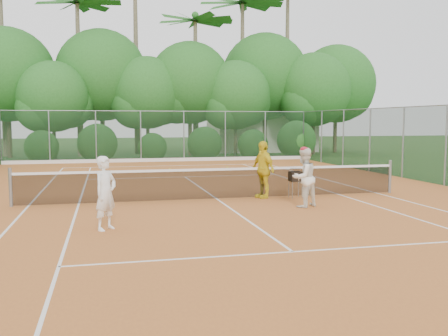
% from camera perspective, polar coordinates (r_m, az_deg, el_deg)
% --- Properties ---
extents(ground, '(120.00, 120.00, 0.00)m').
position_cam_1_polar(ground, '(15.41, -0.79, -3.66)').
color(ground, '#244619').
rests_on(ground, ground).
extents(clay_court, '(18.00, 36.00, 0.02)m').
position_cam_1_polar(clay_court, '(15.41, -0.79, -3.63)').
color(clay_court, '#B56529').
rests_on(clay_court, ground).
extents(club_building, '(8.00, 5.00, 3.00)m').
position_cam_1_polar(club_building, '(40.77, 4.24, 4.06)').
color(club_building, beige).
rests_on(club_building, ground).
extents(tennis_net, '(11.97, 0.10, 1.10)m').
position_cam_1_polar(tennis_net, '(15.34, -0.79, -1.70)').
color(tennis_net, gray).
rests_on(tennis_net, clay_court).
extents(player_white, '(0.69, 0.71, 1.64)m').
position_cam_1_polar(player_white, '(11.29, -13.39, -2.81)').
color(player_white, white).
rests_on(player_white, clay_court).
extents(player_center_grp, '(1.00, 0.91, 1.70)m').
position_cam_1_polar(player_center_grp, '(14.09, 9.10, -1.06)').
color(player_center_grp, white).
rests_on(player_center_grp, clay_court).
extents(player_yellow, '(0.74, 1.13, 1.79)m').
position_cam_1_polar(player_yellow, '(15.64, 4.47, -0.17)').
color(player_yellow, yellow).
rests_on(player_yellow, clay_court).
extents(ball_hopper, '(0.36, 0.36, 0.83)m').
position_cam_1_polar(ball_hopper, '(15.75, 8.19, -1.03)').
color(ball_hopper, gray).
rests_on(ball_hopper, clay_court).
extents(stray_ball_a, '(0.07, 0.07, 0.07)m').
position_cam_1_polar(stray_ball_a, '(24.33, -9.90, -0.29)').
color(stray_ball_a, '#D0E334').
rests_on(stray_ball_a, clay_court).
extents(stray_ball_b, '(0.07, 0.07, 0.07)m').
position_cam_1_polar(stray_ball_b, '(24.95, -6.22, -0.11)').
color(stray_ball_b, '#DAEB36').
rests_on(stray_ball_b, clay_court).
extents(stray_ball_c, '(0.07, 0.07, 0.07)m').
position_cam_1_polar(stray_ball_c, '(25.67, 0.37, 0.08)').
color(stray_ball_c, '#B6CC2F').
rests_on(stray_ball_c, clay_court).
extents(court_markings, '(11.03, 23.83, 0.01)m').
position_cam_1_polar(court_markings, '(15.41, -0.79, -3.58)').
color(court_markings, white).
rests_on(court_markings, clay_court).
extents(fence_back, '(18.07, 0.07, 3.00)m').
position_cam_1_polar(fence_back, '(30.05, -7.04, 3.61)').
color(fence_back, '#19381E').
rests_on(fence_back, clay_court).
extents(tropical_treeline, '(32.10, 8.49, 15.03)m').
position_cam_1_polar(tropical_treeline, '(35.50, -5.72, 9.69)').
color(tropical_treeline, brown).
rests_on(tropical_treeline, ground).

